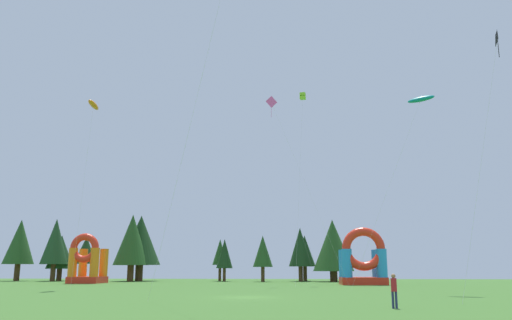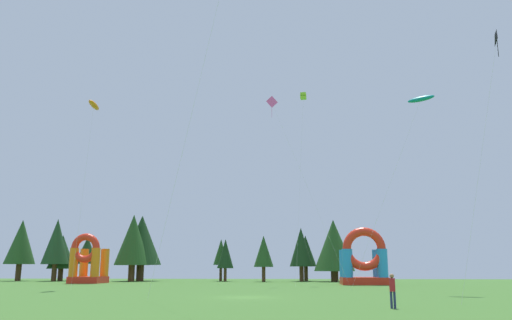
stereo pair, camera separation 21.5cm
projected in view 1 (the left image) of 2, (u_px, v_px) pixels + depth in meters
ground_plane at (246, 297)px, 37.56m from camera, size 120.00×120.00×0.00m
kite_black_diamond at (498, 42)px, 35.08m from camera, size 4.67×1.89×18.01m
kite_lime_box at (303, 97)px, 72.23m from camera, size 1.99×9.81×26.36m
kite_pink_diamond at (272, 104)px, 68.91m from camera, size 9.72×4.46×24.53m
kite_teal_parafoil at (421, 99)px, 48.72m from camera, size 8.29×4.33×18.35m
kite_orange_parafoil at (93, 105)px, 58.05m from camera, size 1.21×4.39×20.81m
person_midfield at (394, 288)px, 27.63m from camera, size 0.39×0.39×1.83m
inflatable_red_slide at (87, 264)px, 70.71m from camera, size 4.22×4.75×6.74m
inflatable_blue_arch at (363, 263)px, 64.85m from camera, size 5.67×4.79×7.12m
tree_row_0 at (20, 242)px, 83.07m from camera, size 4.84×4.84×9.83m
tree_row_1 at (55, 242)px, 81.73m from camera, size 4.30×4.30×9.83m
tree_row_2 at (61, 252)px, 83.30m from camera, size 4.46×4.46×7.31m
tree_row_3 at (86, 250)px, 83.42m from camera, size 3.59×3.59×7.10m
tree_row_4 at (132, 240)px, 80.79m from camera, size 5.56×5.56×10.41m
tree_row_5 at (141, 240)px, 82.62m from camera, size 6.60×6.60×10.43m
tree_row_6 at (220, 252)px, 82.25m from camera, size 2.44×2.44×6.62m
tree_row_7 at (225, 254)px, 80.34m from camera, size 2.59×2.59×6.52m
tree_row_8 at (263, 251)px, 78.61m from camera, size 3.05×3.05×6.97m
tree_row_9 at (300, 247)px, 79.91m from camera, size 3.64×3.64×8.27m
tree_row_10 at (305, 251)px, 83.04m from camera, size 3.46×3.46×7.27m
tree_row_11 at (333, 245)px, 78.80m from camera, size 6.26×6.26×9.43m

